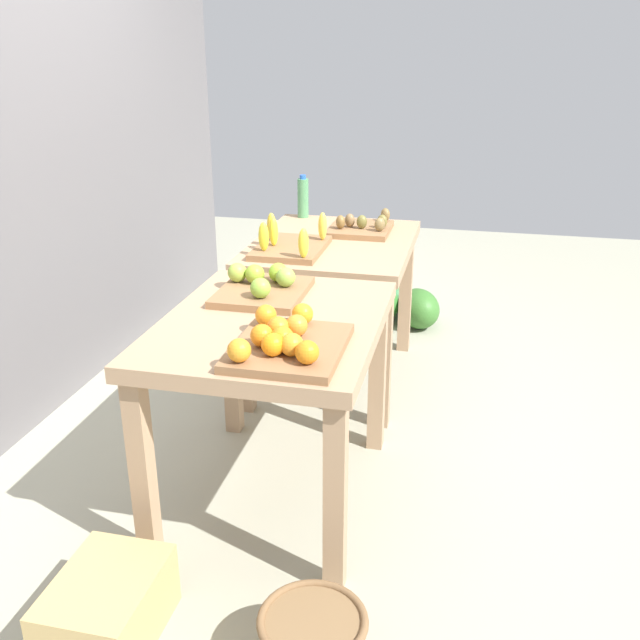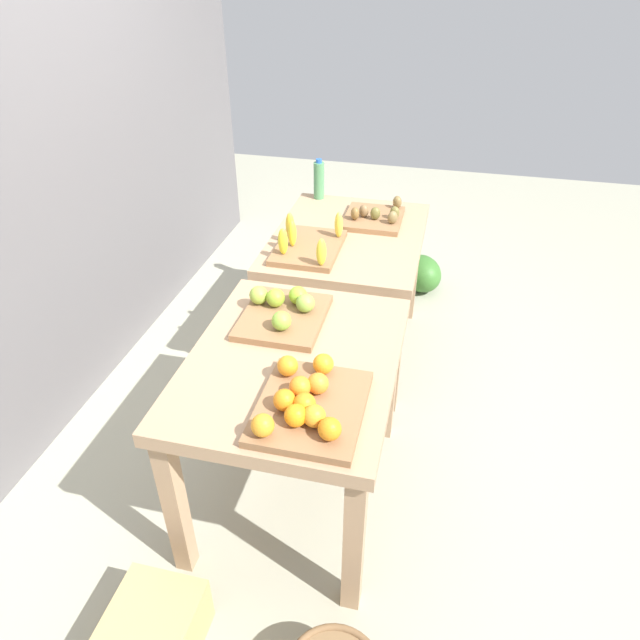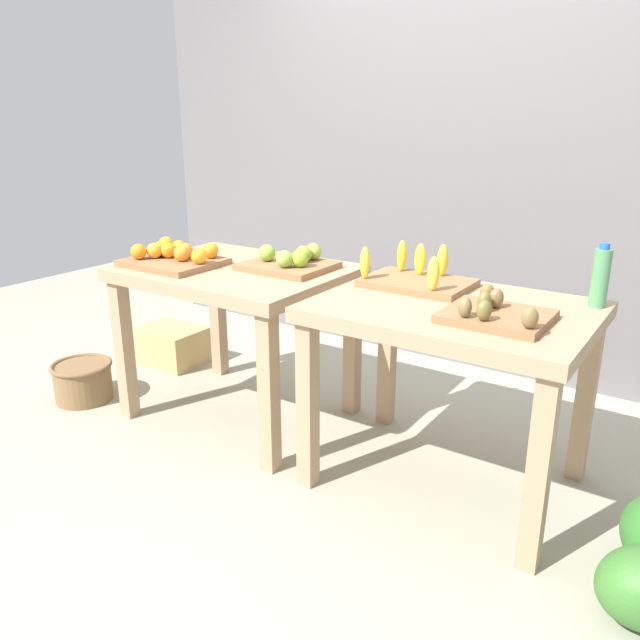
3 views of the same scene
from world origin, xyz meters
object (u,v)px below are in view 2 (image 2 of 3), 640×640
(apple_bin, at_px, (284,311))
(kiwi_bin, at_px, (375,217))
(orange_bin, at_px, (307,403))
(banana_crate, at_px, (308,244))
(watermelon_pile, at_px, (401,267))
(display_table_left, at_px, (294,380))
(water_bottle, at_px, (319,180))
(display_table_right, at_px, (348,253))

(apple_bin, distance_m, kiwi_bin, 1.09)
(kiwi_bin, bearing_deg, orange_bin, -179.46)
(banana_crate, xyz_separation_m, watermelon_pile, (1.14, -0.40, -0.69))
(display_table_left, bearing_deg, kiwi_bin, -4.94)
(display_table_left, xyz_separation_m, banana_crate, (0.88, 0.17, 0.15))
(banana_crate, bearing_deg, watermelon_pile, -19.47)
(orange_bin, distance_m, banana_crate, 1.20)
(display_table_left, xyz_separation_m, watermelon_pile, (2.01, -0.24, -0.54))
(orange_bin, relative_size, kiwi_bin, 1.21)
(display_table_left, relative_size, water_bottle, 4.24)
(orange_bin, relative_size, banana_crate, 0.99)
(banana_crate, bearing_deg, orange_bin, -165.70)
(banana_crate, distance_m, kiwi_bin, 0.52)
(apple_bin, relative_size, watermelon_pile, 0.58)
(banana_crate, xyz_separation_m, kiwi_bin, (0.44, -0.28, -0.01))
(display_table_left, relative_size, banana_crate, 2.32)
(display_table_right, distance_m, water_bottle, 0.59)
(apple_bin, bearing_deg, kiwi_bin, -11.76)
(orange_bin, xyz_separation_m, water_bottle, (1.86, 0.41, 0.07))
(water_bottle, bearing_deg, banana_crate, -171.08)
(water_bottle, bearing_deg, kiwi_bin, -124.05)
(display_table_left, height_order, banana_crate, banana_crate)
(banana_crate, xyz_separation_m, water_bottle, (0.71, 0.11, 0.08))
(watermelon_pile, bearing_deg, apple_bin, 168.94)
(display_table_right, relative_size, watermelon_pile, 1.52)
(orange_bin, distance_m, water_bottle, 1.91)
(watermelon_pile, bearing_deg, kiwi_bin, 170.03)
(display_table_right, height_order, banana_crate, banana_crate)
(display_table_left, distance_m, display_table_right, 1.12)
(display_table_right, relative_size, banana_crate, 2.32)
(orange_bin, height_order, banana_crate, banana_crate)
(kiwi_bin, distance_m, water_bottle, 0.48)
(apple_bin, bearing_deg, display_table_left, -156.13)
(banana_crate, bearing_deg, apple_bin, -174.82)
(orange_bin, xyz_separation_m, apple_bin, (0.53, 0.24, -0.00))
(water_bottle, bearing_deg, watermelon_pile, -49.91)
(water_bottle, bearing_deg, orange_bin, -167.71)
(display_table_right, bearing_deg, watermelon_pile, -14.82)
(orange_bin, bearing_deg, display_table_left, 24.55)
(apple_bin, bearing_deg, water_bottle, 7.17)
(orange_bin, bearing_deg, water_bottle, 12.29)
(banana_crate, relative_size, watermelon_pile, 0.66)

